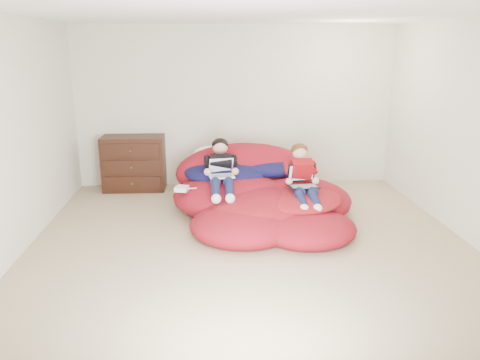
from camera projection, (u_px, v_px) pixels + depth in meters
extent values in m
cube|color=tan|center=(250.00, 254.00, 5.38)|extent=(5.10, 5.10, 0.25)
cube|color=silver|center=(236.00, 107.00, 7.41)|extent=(5.10, 0.02, 2.50)
cube|color=silver|center=(294.00, 218.00, 2.59)|extent=(5.10, 0.02, 2.50)
cube|color=silver|center=(9.00, 139.00, 4.82)|extent=(0.02, 5.10, 2.50)
cube|color=silver|center=(476.00, 133.00, 5.18)|extent=(0.02, 5.10, 2.50)
cube|color=white|center=(252.00, 11.00, 4.65)|extent=(5.10, 5.10, 0.02)
cube|color=#32180E|center=(134.00, 163.00, 7.28)|extent=(0.95, 0.49, 0.85)
cube|color=#32180E|center=(133.00, 183.00, 7.11)|extent=(0.85, 0.04, 0.20)
cylinder|color=#4C3F26|center=(133.00, 183.00, 7.09)|extent=(0.03, 0.06, 0.03)
cube|color=#32180E|center=(132.00, 167.00, 7.04)|extent=(0.85, 0.04, 0.20)
cylinder|color=#4C3F26|center=(132.00, 167.00, 7.02)|extent=(0.03, 0.06, 0.03)
cube|color=#32180E|center=(131.00, 150.00, 6.97)|extent=(0.85, 0.04, 0.20)
cylinder|color=#4C3F26|center=(130.00, 151.00, 6.95)|extent=(0.03, 0.06, 0.03)
ellipsoid|color=maroon|center=(233.00, 196.00, 6.35)|extent=(1.63, 1.46, 0.58)
ellipsoid|color=maroon|center=(297.00, 200.00, 6.24)|extent=(1.44, 1.40, 0.52)
ellipsoid|color=maroon|center=(268.00, 211.00, 5.87)|extent=(1.66, 1.33, 0.53)
ellipsoid|color=maroon|center=(244.00, 225.00, 5.52)|extent=(1.29, 1.18, 0.43)
ellipsoid|color=maroon|center=(306.00, 228.00, 5.45)|extent=(1.17, 1.07, 0.38)
ellipsoid|color=maroon|center=(244.00, 173.00, 6.80)|extent=(1.98, 0.88, 0.88)
ellipsoid|color=#141346|center=(227.00, 172.00, 6.53)|extent=(1.19, 0.97, 0.30)
ellipsoid|color=#141346|center=(268.00, 168.00, 6.61)|extent=(1.01, 0.71, 0.24)
ellipsoid|color=maroon|center=(295.00, 198.00, 5.86)|extent=(1.15, 1.15, 0.21)
ellipsoid|color=maroon|center=(253.00, 207.00, 5.65)|extent=(0.98, 0.88, 0.18)
ellipsoid|color=white|center=(209.00, 156.00, 6.86)|extent=(0.49, 0.31, 0.31)
cube|color=black|center=(221.00, 166.00, 6.26)|extent=(0.29, 0.42, 0.40)
sphere|color=#D89C84|center=(220.00, 147.00, 6.35)|extent=(0.20, 0.20, 0.20)
ellipsoid|color=black|center=(220.00, 144.00, 6.36)|extent=(0.23, 0.21, 0.17)
cylinder|color=#13193D|center=(215.00, 181.00, 5.98)|extent=(0.13, 0.33, 0.18)
cylinder|color=#13193D|center=(216.00, 190.00, 5.71)|extent=(0.11, 0.32, 0.21)
sphere|color=white|center=(216.00, 199.00, 5.57)|extent=(0.12, 0.12, 0.12)
cylinder|color=#13193D|center=(228.00, 181.00, 6.00)|extent=(0.13, 0.33, 0.18)
cylinder|color=#13193D|center=(229.00, 190.00, 5.72)|extent=(0.11, 0.32, 0.21)
sphere|color=white|center=(230.00, 199.00, 5.58)|extent=(0.12, 0.12, 0.12)
cube|color=#A20E14|center=(300.00, 174.00, 5.97)|extent=(0.30, 0.32, 0.42)
sphere|color=#D89C84|center=(300.00, 153.00, 5.98)|extent=(0.19, 0.19, 0.19)
ellipsoid|color=#452912|center=(299.00, 150.00, 5.99)|extent=(0.21, 0.20, 0.16)
cylinder|color=#13193D|center=(297.00, 191.00, 5.79)|extent=(0.16, 0.32, 0.17)
cylinder|color=#13193D|center=(302.00, 200.00, 5.53)|extent=(0.13, 0.31, 0.20)
sphere|color=white|center=(304.00, 209.00, 5.39)|extent=(0.11, 0.11, 0.11)
cylinder|color=#13193D|center=(310.00, 191.00, 5.80)|extent=(0.16, 0.32, 0.17)
cylinder|color=#13193D|center=(315.00, 200.00, 5.54)|extent=(0.13, 0.31, 0.20)
sphere|color=white|center=(318.00, 209.00, 5.40)|extent=(0.11, 0.11, 0.11)
cube|color=white|center=(222.00, 176.00, 5.99)|extent=(0.34, 0.26, 0.01)
cube|color=gray|center=(222.00, 176.00, 5.97)|extent=(0.28, 0.16, 0.00)
cube|color=white|center=(221.00, 165.00, 6.11)|extent=(0.33, 0.16, 0.20)
cube|color=blue|center=(221.00, 165.00, 6.10)|extent=(0.29, 0.12, 0.16)
cube|color=black|center=(303.00, 186.00, 5.79)|extent=(0.39, 0.30, 0.01)
cube|color=gray|center=(304.00, 186.00, 5.77)|extent=(0.32, 0.18, 0.00)
cube|color=black|center=(301.00, 173.00, 5.90)|extent=(0.37, 0.12, 0.25)
cube|color=#52A1C1|center=(301.00, 173.00, 5.89)|extent=(0.32, 0.09, 0.20)
cube|color=white|center=(182.00, 189.00, 5.98)|extent=(0.19, 0.19, 0.06)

